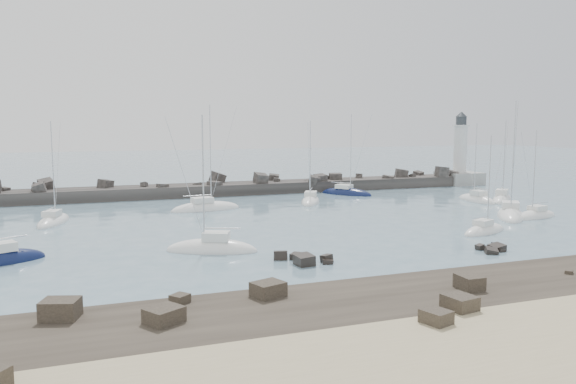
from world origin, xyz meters
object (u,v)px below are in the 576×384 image
Objects in this scene: sailboat_9 at (535,217)px; sailboat_6 at (310,202)px; sailboat_10 at (477,200)px; sailboat_11 at (510,216)px; sailboat_7 at (484,231)px; sailboat_8 at (346,194)px; sailboat_3 at (54,222)px; sailboat_12 at (502,200)px; lighthouse at (460,168)px; sailboat_4 at (206,209)px; sailboat_5 at (212,250)px.

sailboat_6 is at bearing 134.05° from sailboat_9.
sailboat_11 is (-5.55, -13.23, 0.01)m from sailboat_10.
sailboat_8 reaches higher than sailboat_7.
sailboat_3 is 62.64m from sailboat_12.
sailboat_6 is 27.55m from sailboat_11.
sailboat_4 reaches higher than lighthouse.
sailboat_10 is (15.26, 20.27, 0.02)m from sailboat_7.
sailboat_10 is 0.96× the size of sailboat_12.
sailboat_9 is 2.99m from sailboat_11.
sailboat_3 is 1.14× the size of sailboat_7.
sailboat_10 is at bearing -121.31° from lighthouse.
lighthouse is at bearing 16.58° from sailboat_4.
lighthouse is 1.12× the size of sailboat_6.
sailboat_6 reaches higher than sailboat_7.
sailboat_9 reaches higher than sailboat_7.
sailboat_10 reaches higher than sailboat_7.
sailboat_5 is 44.82m from sailboat_8.
sailboat_11 is (53.22, -15.08, 0.02)m from sailboat_3.
sailboat_4 is at bearing 11.42° from sailboat_3.
lighthouse reaches higher than sailboat_12.
sailboat_7 is 0.89× the size of sailboat_10.
sailboat_10 reaches higher than sailboat_9.
sailboat_11 is (9.72, 7.04, 0.02)m from sailboat_7.
sailboat_11 is at bearing -28.78° from sailboat_4.
sailboat_11 is at bearing -127.47° from sailboat_12.
sailboat_4 is 1.15× the size of sailboat_12.
sailboat_7 is 27.09m from sailboat_12.
sailboat_8 is (25.29, 8.67, -0.01)m from sailboat_4.
sailboat_11 is at bearing 35.90° from sailboat_7.
sailboat_5 is 1.03× the size of sailboat_6.
sailboat_7 is 0.79× the size of sailboat_8.
sailboat_8 is (44.12, 12.48, -0.00)m from sailboat_3.
sailboat_6 is 1.16× the size of sailboat_7.
sailboat_8 is at bearing 37.18° from sailboat_6.
sailboat_8 is 1.21× the size of sailboat_9.
sailboat_7 is (-28.29, -41.69, -2.96)m from lighthouse.
sailboat_3 is 35.19m from sailboat_6.
lighthouse reaches higher than sailboat_6.
sailboat_5 is at bearing -171.56° from sailboat_11.
sailboat_6 reaches higher than sailboat_10.
sailboat_11 reaches higher than sailboat_7.
sailboat_3 is 55.31m from sailboat_11.
lighthouse is 1.25× the size of sailboat_9.
sailboat_8 is at bearing 135.63° from sailboat_10.
sailboat_3 is 0.96× the size of sailboat_5.
sailboat_3 is at bearing 124.19° from sailboat_5.
sailboat_9 is 0.75× the size of sailboat_11.
sailboat_11 reaches higher than lighthouse.
sailboat_11 is (39.04, 5.80, -0.00)m from sailboat_5.
sailboat_12 is at bearing 52.53° from sailboat_11.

